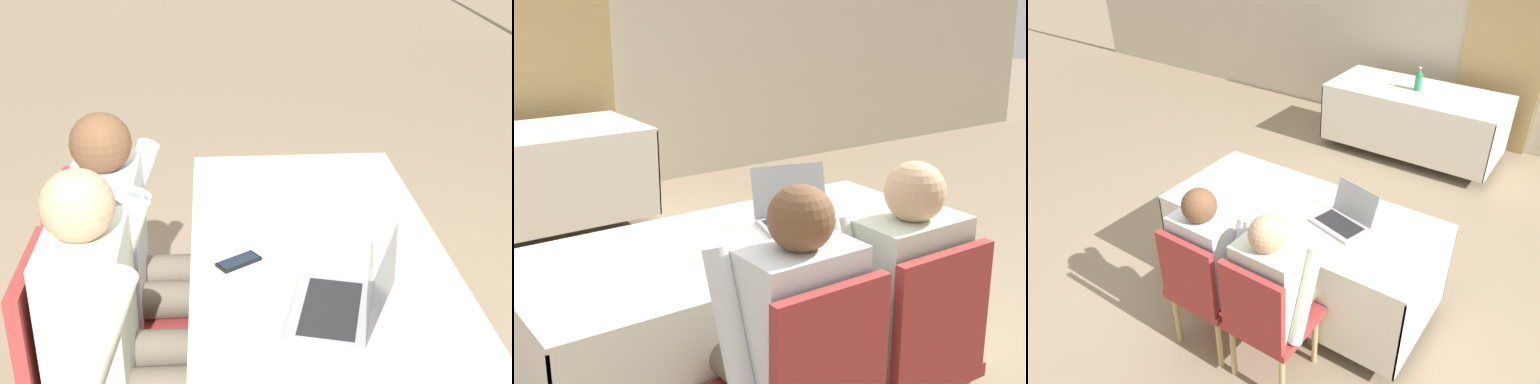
% 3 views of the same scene
% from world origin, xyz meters
% --- Properties ---
extents(curtain_panel, '(0.86, 0.04, 2.65)m').
position_xyz_m(curtain_panel, '(0.42, 3.23, 1.33)').
color(curtain_panel, tan).
rests_on(curtain_panel, ground_plane).
extents(conference_table_near, '(1.81, 0.83, 0.73)m').
position_xyz_m(conference_table_near, '(0.00, 0.00, 0.56)').
color(conference_table_near, white).
rests_on(conference_table_near, ground_plane).
extents(laptop, '(0.39, 0.36, 0.23)m').
position_xyz_m(laptop, '(0.30, 0.02, 0.77)').
color(laptop, '#99999E').
rests_on(laptop, conference_table_near).
extents(cell_phone, '(0.13, 0.15, 0.01)m').
position_xyz_m(cell_phone, '(-0.01, -0.26, 0.73)').
color(cell_phone, black).
rests_on(cell_phone, conference_table_near).
extents(paper_beside_laptop, '(0.28, 0.34, 0.00)m').
position_xyz_m(paper_beside_laptop, '(-0.57, -0.22, 0.73)').
color(paper_beside_laptop, white).
rests_on(paper_beside_laptop, conference_table_near).
extents(paper_centre_table, '(0.33, 0.36, 0.00)m').
position_xyz_m(paper_centre_table, '(0.71, 0.05, 0.73)').
color(paper_centre_table, white).
rests_on(paper_centre_table, conference_table_near).
extents(paper_left_edge, '(0.28, 0.34, 0.00)m').
position_xyz_m(paper_left_edge, '(0.14, 0.09, 0.73)').
color(paper_left_edge, white).
rests_on(paper_left_edge, conference_table_near).
extents(chair_near_right, '(0.44, 0.44, 0.90)m').
position_xyz_m(chair_near_right, '(0.23, -0.72, 0.50)').
color(chair_near_right, tan).
rests_on(chair_near_right, ground_plane).
extents(person_checkered_shirt, '(0.50, 0.52, 1.16)m').
position_xyz_m(person_checkered_shirt, '(-0.23, -0.62, 0.65)').
color(person_checkered_shirt, '#665B4C').
rests_on(person_checkered_shirt, ground_plane).
extents(person_white_shirt, '(0.50, 0.52, 1.16)m').
position_xyz_m(person_white_shirt, '(0.23, -0.62, 0.65)').
color(person_white_shirt, '#665B4C').
rests_on(person_white_shirt, ground_plane).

